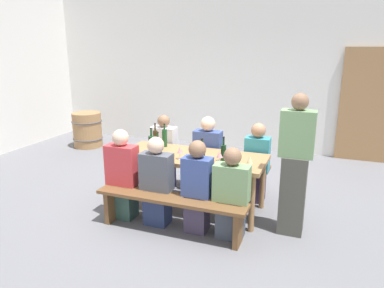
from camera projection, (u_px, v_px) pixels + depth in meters
name	position (u px, v px, depth m)	size (l,w,h in m)	color
ground_plane	(192.00, 208.00, 4.89)	(24.00, 24.00, 0.00)	slate
back_wall	(249.00, 72.00, 7.39)	(14.00, 0.20, 3.20)	silver
wooden_door	(365.00, 106.00, 6.64)	(0.90, 0.06, 2.10)	#9E7247
tasting_table	(192.00, 161.00, 4.72)	(1.92, 0.80, 0.75)	#9E7247
bench_near	(170.00, 205.00, 4.17)	(1.82, 0.30, 0.45)	brown
bench_far	(209.00, 167.00, 5.43)	(1.82, 0.30, 0.45)	brown
wine_bottle_0	(223.00, 153.00, 4.40)	(0.07, 0.07, 0.32)	#143319
wine_bottle_1	(155.00, 137.00, 5.13)	(0.07, 0.07, 0.32)	#332814
wine_bottle_2	(158.00, 148.00, 4.57)	(0.07, 0.07, 0.33)	#194723
wine_bottle_3	(152.00, 145.00, 4.68)	(0.08, 0.08, 0.36)	#194723
wine_bottle_4	(165.00, 138.00, 5.05)	(0.07, 0.07, 0.33)	#194723
wine_bottle_5	(202.00, 155.00, 4.27)	(0.08, 0.08, 0.33)	#143319
wine_glass_0	(220.00, 155.00, 4.30)	(0.08, 0.08, 0.16)	silver
wine_glass_1	(180.00, 151.00, 4.50)	(0.07, 0.07, 0.16)	silver
wine_glass_2	(250.00, 160.00, 4.08)	(0.08, 0.08, 0.18)	silver
seated_guest_near_0	(123.00, 177.00, 4.50)	(0.39, 0.24, 1.15)	#314F45
seated_guest_near_1	(157.00, 184.00, 4.34)	(0.38, 0.24, 1.10)	navy
seated_guest_near_2	(197.00, 189.00, 4.16)	(0.34, 0.24, 1.11)	#433952
seated_guest_near_3	(231.00, 196.00, 4.03)	(0.40, 0.24, 1.07)	#424A57
seated_guest_far_0	(164.00, 154.00, 5.48)	(0.37, 0.24, 1.14)	navy
seated_guest_far_1	(208.00, 158.00, 5.23)	(0.40, 0.24, 1.16)	#492E4F
seated_guest_far_2	(257.00, 164.00, 4.99)	(0.33, 0.24, 1.12)	#3C2D4E
standing_host	(295.00, 168.00, 4.06)	(0.38, 0.24, 1.64)	#47463F
wine_barrel	(87.00, 130.00, 7.75)	(0.64, 0.64, 0.74)	#9E7247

